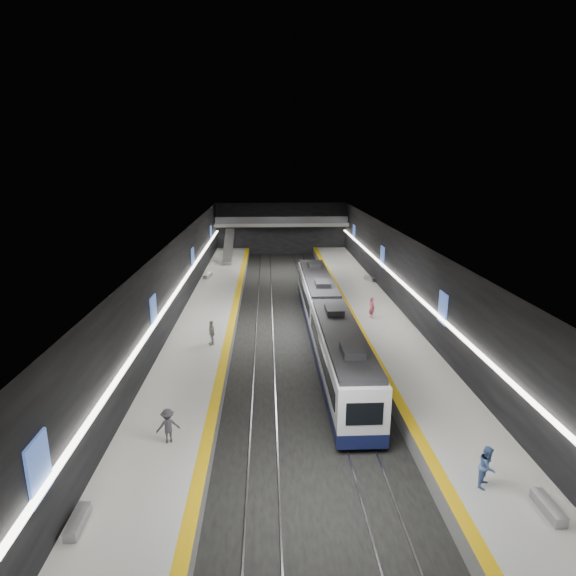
{
  "coord_description": "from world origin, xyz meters",
  "views": [
    {
      "loc": [
        -2.2,
        -39.29,
        14.51
      ],
      "look_at": [
        -0.2,
        6.32,
        2.2
      ],
      "focal_mm": 30.0,
      "sensor_mm": 36.0,
      "label": 1
    }
  ],
  "objects_px": {
    "passenger_right_a": "(372,308)",
    "bench_left_near": "(78,522)",
    "escalator": "(228,246)",
    "bench_left_far": "(208,276)",
    "passenger_left_b": "(168,426)",
    "bench_right_far": "(370,279)",
    "passenger_right_b": "(487,467)",
    "train": "(327,319)",
    "passenger_left_a": "(212,333)",
    "bench_right_near": "(548,507)"
  },
  "relations": [
    {
      "from": "passenger_right_a",
      "to": "passenger_left_a",
      "type": "xyz_separation_m",
      "value": [
        -13.27,
        -5.62,
        0.02
      ]
    },
    {
      "from": "bench_left_far",
      "to": "escalator",
      "type": "bearing_deg",
      "value": 91.53
    },
    {
      "from": "train",
      "to": "passenger_left_b",
      "type": "xyz_separation_m",
      "value": [
        -9.65,
        -14.92,
        -0.31
      ]
    },
    {
      "from": "passenger_left_b",
      "to": "passenger_right_b",
      "type": "bearing_deg",
      "value": 145.86
    },
    {
      "from": "escalator",
      "to": "bench_left_near",
      "type": "xyz_separation_m",
      "value": [
        -2.0,
        -49.69,
        -1.68
      ]
    },
    {
      "from": "escalator",
      "to": "bench_left_far",
      "type": "bearing_deg",
      "value": -99.58
    },
    {
      "from": "passenger_right_a",
      "to": "train",
      "type": "bearing_deg",
      "value": 105.08
    },
    {
      "from": "passenger_left_b",
      "to": "bench_left_far",
      "type": "bearing_deg",
      "value": -105.25
    },
    {
      "from": "train",
      "to": "bench_right_far",
      "type": "xyz_separation_m",
      "value": [
        7.0,
        16.89,
        -0.98
      ]
    },
    {
      "from": "bench_left_near",
      "to": "passenger_right_a",
      "type": "height_order",
      "value": "passenger_right_a"
    },
    {
      "from": "escalator",
      "to": "bench_right_far",
      "type": "relative_size",
      "value": 4.59
    },
    {
      "from": "bench_left_far",
      "to": "passenger_right_b",
      "type": "xyz_separation_m",
      "value": [
        16.2,
        -37.94,
        0.69
      ]
    },
    {
      "from": "bench_left_near",
      "to": "bench_right_far",
      "type": "height_order",
      "value": "bench_left_near"
    },
    {
      "from": "escalator",
      "to": "passenger_right_b",
      "type": "relative_size",
      "value": 4.3
    },
    {
      "from": "bench_left_far",
      "to": "train",
      "type": "bearing_deg",
      "value": -47.42
    },
    {
      "from": "train",
      "to": "passenger_left_a",
      "type": "xyz_separation_m",
      "value": [
        -8.93,
        -2.05,
        -0.25
      ]
    },
    {
      "from": "passenger_right_b",
      "to": "bench_left_near",
      "type": "bearing_deg",
      "value": 134.19
    },
    {
      "from": "passenger_right_b",
      "to": "passenger_left_b",
      "type": "xyz_separation_m",
      "value": [
        -14.14,
        3.9,
        -0.05
      ]
    },
    {
      "from": "escalator",
      "to": "train",
      "type": "bearing_deg",
      "value": -71.12
    },
    {
      "from": "bench_left_near",
      "to": "passenger_left_b",
      "type": "xyz_separation_m",
      "value": [
        2.35,
        5.54,
        0.67
      ]
    },
    {
      "from": "passenger_left_a",
      "to": "passenger_left_b",
      "type": "height_order",
      "value": "passenger_left_a"
    },
    {
      "from": "train",
      "to": "passenger_left_a",
      "type": "distance_m",
      "value": 9.16
    },
    {
      "from": "bench_left_far",
      "to": "passenger_left_a",
      "type": "relative_size",
      "value": 1.02
    },
    {
      "from": "bench_left_near",
      "to": "passenger_right_a",
      "type": "distance_m",
      "value": 29.07
    },
    {
      "from": "train",
      "to": "passenger_right_b",
      "type": "xyz_separation_m",
      "value": [
        4.49,
        -18.82,
        -0.27
      ]
    },
    {
      "from": "bench_right_near",
      "to": "passenger_left_b",
      "type": "height_order",
      "value": "passenger_left_b"
    },
    {
      "from": "bench_left_near",
      "to": "passenger_right_a",
      "type": "relative_size",
      "value": 0.95
    },
    {
      "from": "bench_left_near",
      "to": "bench_right_far",
      "type": "relative_size",
      "value": 1.01
    },
    {
      "from": "escalator",
      "to": "bench_left_far",
      "type": "xyz_separation_m",
      "value": [
        -1.71,
        -10.12,
        -1.66
      ]
    },
    {
      "from": "train",
      "to": "bench_right_near",
      "type": "relative_size",
      "value": 16.32
    },
    {
      "from": "train",
      "to": "passenger_right_a",
      "type": "distance_m",
      "value": 5.64
    },
    {
      "from": "escalator",
      "to": "passenger_right_b",
      "type": "xyz_separation_m",
      "value": [
        14.49,
        -48.05,
        -0.97
      ]
    },
    {
      "from": "train",
      "to": "passenger_right_a",
      "type": "relative_size",
      "value": 16.2
    },
    {
      "from": "passenger_right_a",
      "to": "bench_left_near",
      "type": "bearing_deg",
      "value": 121.39
    },
    {
      "from": "train",
      "to": "bench_left_near",
      "type": "distance_m",
      "value": 23.73
    },
    {
      "from": "passenger_right_b",
      "to": "passenger_right_a",
      "type": "bearing_deg",
      "value": 38.91
    },
    {
      "from": "bench_left_far",
      "to": "passenger_right_b",
      "type": "bearing_deg",
      "value": -55.77
    },
    {
      "from": "bench_right_near",
      "to": "passenger_right_a",
      "type": "xyz_separation_m",
      "value": [
        -1.91,
        24.08,
        0.7
      ]
    },
    {
      "from": "passenger_left_a",
      "to": "train",
      "type": "bearing_deg",
      "value": 78.67
    },
    {
      "from": "bench_left_far",
      "to": "passenger_right_a",
      "type": "distance_m",
      "value": 22.36
    },
    {
      "from": "escalator",
      "to": "bench_left_far",
      "type": "height_order",
      "value": "escalator"
    },
    {
      "from": "bench_right_far",
      "to": "bench_left_far",
      "type": "bearing_deg",
      "value": 149.69
    },
    {
      "from": "train",
      "to": "passenger_left_a",
      "type": "bearing_deg",
      "value": -167.09
    },
    {
      "from": "bench_right_far",
      "to": "passenger_left_a",
      "type": "xyz_separation_m",
      "value": [
        -15.93,
        -18.93,
        0.73
      ]
    },
    {
      "from": "train",
      "to": "bench_left_far",
      "type": "xyz_separation_m",
      "value": [
        -11.71,
        19.12,
        -0.96
      ]
    },
    {
      "from": "escalator",
      "to": "passenger_left_b",
      "type": "xyz_separation_m",
      "value": [
        0.35,
        -44.15,
        -1.02
      ]
    },
    {
      "from": "bench_left_far",
      "to": "passenger_left_b",
      "type": "relative_size",
      "value": 1.09
    },
    {
      "from": "bench_left_near",
      "to": "bench_right_far",
      "type": "xyz_separation_m",
      "value": [
        19.0,
        37.34,
        -0.0
      ]
    },
    {
      "from": "passenger_right_a",
      "to": "bench_left_far",
      "type": "bearing_deg",
      "value": 21.54
    },
    {
      "from": "escalator",
      "to": "passenger_right_a",
      "type": "distance_m",
      "value": 29.41
    }
  ]
}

